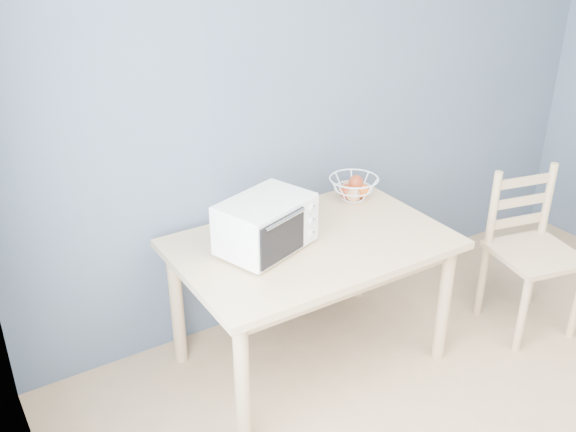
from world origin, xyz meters
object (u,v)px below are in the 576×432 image
dining_table (312,258)px  dining_chair (530,254)px  fruit_basket (353,188)px  toaster_oven (263,225)px

dining_table → dining_chair: dining_chair is taller
dining_table → fruit_basket: (0.48, 0.30, 0.17)m
dining_table → toaster_oven: 0.36m
fruit_basket → dining_table: bearing=-148.6°
toaster_oven → dining_chair: 1.65m
toaster_oven → fruit_basket: (0.75, 0.26, -0.07)m
dining_table → dining_chair: size_ratio=1.47×
fruit_basket → toaster_oven: bearing=-161.1°
fruit_basket → dining_chair: (0.79, -0.67, -0.35)m
toaster_oven → dining_chair: toaster_oven is taller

